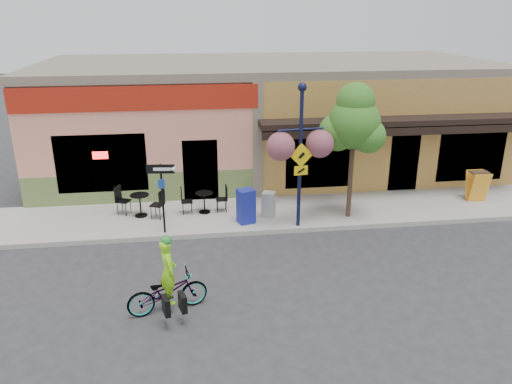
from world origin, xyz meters
TOP-DOWN VIEW (x-y plane):
  - ground at (0.00, 0.00)m, footprint 90.00×90.00m
  - sidewalk at (0.00, 2.00)m, footprint 24.00×3.00m
  - curb at (0.00, 0.55)m, footprint 24.00×0.12m
  - building at (0.00, 7.50)m, footprint 18.20×8.20m
  - bicycle at (-3.97, -3.23)m, footprint 1.94×1.10m
  - cyclist_rider at (-3.92, -3.23)m, footprint 0.50×0.63m
  - lamp_post at (-0.11, 0.72)m, footprint 1.46×0.73m
  - one_way_sign at (-4.19, 0.76)m, footprint 0.84×0.27m
  - cafe_set_left at (-5.00, 2.15)m, footprint 1.80×1.38m
  - cafe_set_right at (-2.94, 2.18)m, footprint 1.53×0.80m
  - newspaper_box_blue at (-1.68, 1.18)m, footprint 0.60×0.57m
  - newspaper_box_grey at (-0.91, 1.53)m, footprint 0.49×0.47m
  - street_tree at (1.66, 1.23)m, footprint 1.89×1.89m
  - sandwich_board at (6.54, 1.84)m, footprint 0.64×0.48m

SIDE VIEW (x-z plane):
  - ground at x=0.00m, z-range 0.00..0.00m
  - sidewalk at x=0.00m, z-range 0.00..0.15m
  - curb at x=0.00m, z-range 0.00..0.15m
  - bicycle at x=-3.97m, z-range 0.00..0.96m
  - newspaper_box_grey at x=-0.91m, z-range 0.15..0.98m
  - cafe_set_right at x=-2.94m, z-range 0.15..1.05m
  - cafe_set_left at x=-5.00m, z-range 0.15..1.12m
  - sandwich_board at x=6.54m, z-range 0.15..1.21m
  - newspaper_box_blue at x=-1.68m, z-range 0.15..1.24m
  - cyclist_rider at x=-3.92m, z-range 0.00..1.52m
  - one_way_sign at x=-4.19m, z-range 0.15..2.30m
  - building at x=0.00m, z-range 0.00..4.50m
  - street_tree at x=1.66m, z-range 0.15..4.50m
  - lamp_post at x=-0.11m, z-range 0.15..4.54m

